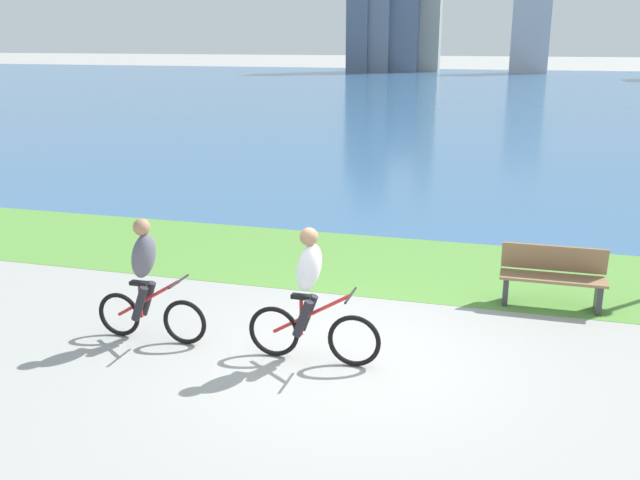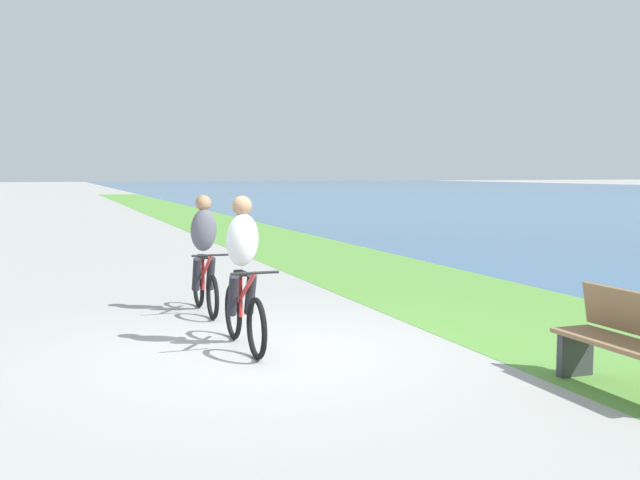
{
  "view_description": "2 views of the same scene",
  "coord_description": "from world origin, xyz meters",
  "views": [
    {
      "loc": [
        2.0,
        -7.76,
        3.83
      ],
      "look_at": [
        -0.53,
        1.04,
        1.19
      ],
      "focal_mm": 39.53,
      "sensor_mm": 36.0,
      "label": 1
    },
    {
      "loc": [
        7.61,
        -2.2,
        1.96
      ],
      "look_at": [
        -0.32,
        0.75,
        1.18
      ],
      "focal_mm": 41.56,
      "sensor_mm": 36.0,
      "label": 2
    }
  ],
  "objects": [
    {
      "name": "cyclist_trailing",
      "position": [
        -2.52,
        -0.15,
        0.83
      ],
      "size": [
        1.56,
        0.52,
        1.64
      ],
      "color": "black",
      "rests_on": "ground"
    },
    {
      "name": "ground_plane",
      "position": [
        0.0,
        0.0,
        0.0
      ],
      "size": [
        300.0,
        300.0,
        0.0
      ],
      "primitive_type": "plane",
      "color": "#9E9E99"
    },
    {
      "name": "bench_near_path",
      "position": [
        2.58,
        2.58,
        0.45
      ],
      "size": [
        1.5,
        0.47,
        0.9
      ],
      "color": "olive",
      "rests_on": "ground"
    },
    {
      "name": "city_skyline_far_shore",
      "position": [
        -2.18,
        74.8,
        6.72
      ],
      "size": [
        41.67,
        6.08,
        14.87
      ],
      "color": "slate",
      "rests_on": "ground"
    },
    {
      "name": "cyclist_lead",
      "position": [
        -0.31,
        -0.17,
        0.84
      ],
      "size": [
        1.68,
        0.52,
        1.7
      ],
      "color": "black",
      "rests_on": "ground"
    },
    {
      "name": "grass_strip_bayside",
      "position": [
        0.0,
        3.87,
        0.0
      ],
      "size": [
        120.0,
        3.42,
        0.01
      ],
      "primitive_type": "cube",
      "color": "#59933D",
      "rests_on": "ground"
    },
    {
      "name": "bay_water_surface",
      "position": [
        0.0,
        44.82,
        0.0
      ],
      "size": [
        300.0,
        78.49,
        0.0
      ],
      "primitive_type": "cube",
      "color": "#386693",
      "rests_on": "ground"
    }
  ]
}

